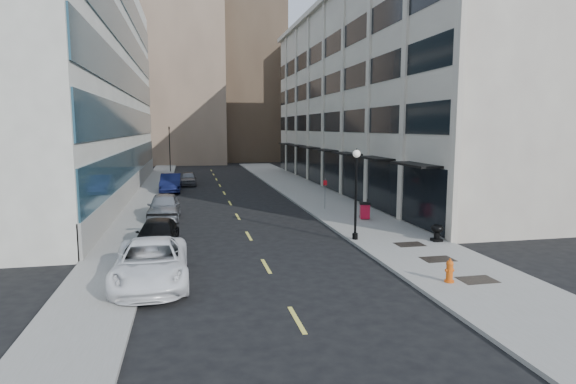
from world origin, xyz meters
name	(u,v)px	position (x,y,z in m)	size (l,w,h in m)	color
ground	(274,280)	(0.00, 0.00, 0.00)	(160.00, 160.00, 0.00)	black
sidewalk_right	(321,199)	(7.50, 20.00, 0.07)	(5.00, 80.00, 0.15)	gray
sidewalk_left	(145,205)	(-6.50, 20.00, 0.07)	(3.00, 80.00, 0.15)	gray
building_right	(394,97)	(16.94, 26.99, 8.99)	(15.30, 46.50, 18.25)	beige
building_left	(31,80)	(-15.95, 27.00, 9.99)	(16.14, 46.00, 20.00)	silver
skyline_tan_near	(181,80)	(-4.00, 68.00, 14.00)	(14.00, 18.00, 28.00)	#947861
skyline_brown	(247,67)	(8.00, 72.00, 17.00)	(12.00, 16.00, 34.00)	brown
skyline_tan_far	(127,101)	(-14.00, 78.00, 11.00)	(12.00, 14.00, 22.00)	#947861
skyline_stone	(308,105)	(18.00, 66.00, 10.00)	(10.00, 14.00, 20.00)	beige
grate_near	(477,280)	(7.60, -2.00, 0.15)	(1.40, 1.00, 0.01)	black
grate_mid	(438,259)	(7.60, 1.00, 0.15)	(1.40, 1.00, 0.01)	black
grate_far	(410,244)	(7.60, 3.80, 0.15)	(1.40, 1.00, 0.01)	black
road_centerline	(233,209)	(0.00, 17.00, 0.01)	(0.15, 68.20, 0.01)	#D8CC4C
traffic_signal	(169,130)	(-5.50, 48.00, 5.72)	(0.66, 0.66, 6.98)	black
car_white_van	(151,263)	(-4.70, 0.56, 0.83)	(2.75, 5.97, 1.66)	white
car_black_pickup	(157,235)	(-4.80, 6.27, 0.69)	(1.93, 4.74, 1.37)	black
car_silver_sedan	(164,207)	(-4.80, 14.00, 0.85)	(2.01, 5.00, 1.70)	gray
car_blue_sedan	(171,183)	(-4.80, 27.83, 0.85)	(1.81, 5.19, 1.71)	#111741
car_grey_sedan	(188,178)	(-3.20, 32.88, 0.72)	(1.69, 4.20, 1.43)	slate
fire_hydrant	(450,271)	(6.40, -2.00, 0.59)	(0.37, 0.37, 0.91)	#EF5C10
trash_bin	(365,210)	(7.82, 10.68, 0.73)	(0.79, 0.81, 1.07)	red
lamppost	(356,186)	(5.30, 5.45, 2.97)	(0.40, 0.40, 4.80)	black
sign_post	(325,189)	(6.40, 14.93, 1.60)	(0.26, 0.06, 2.22)	slate
urn_planter	(437,231)	(9.28, 4.18, 0.69)	(0.64, 0.64, 0.89)	black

